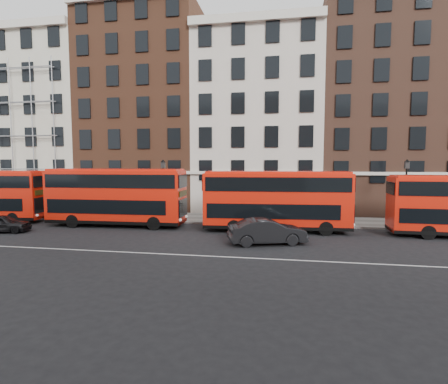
% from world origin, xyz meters
% --- Properties ---
extents(ground, '(120.00, 120.00, 0.00)m').
position_xyz_m(ground, '(0.00, 0.00, 0.00)').
color(ground, black).
rests_on(ground, ground).
extents(pavement, '(80.00, 5.00, 0.15)m').
position_xyz_m(pavement, '(0.00, 10.50, 0.07)').
color(pavement, slate).
rests_on(pavement, ground).
extents(kerb, '(80.00, 0.30, 0.16)m').
position_xyz_m(kerb, '(0.00, 8.00, 0.08)').
color(kerb, gray).
rests_on(kerb, ground).
extents(road_centre_line, '(70.00, 0.12, 0.01)m').
position_xyz_m(road_centre_line, '(0.00, -2.00, 0.01)').
color(road_centre_line, white).
rests_on(road_centre_line, ground).
extents(building_terrace, '(64.00, 11.95, 22.00)m').
position_xyz_m(building_terrace, '(-0.31, 17.88, 10.24)').
color(building_terrace, '#B4B09C').
rests_on(building_terrace, ground).
extents(bus_b, '(11.26, 3.03, 4.70)m').
position_xyz_m(bus_b, '(-10.65, 5.69, 2.52)').
color(bus_b, red).
rests_on(bus_b, ground).
extents(bus_c, '(10.98, 3.30, 4.55)m').
position_xyz_m(bus_c, '(2.25, 5.69, 2.44)').
color(bus_c, red).
rests_on(bus_c, ground).
extents(car_rear, '(4.17, 2.40, 1.33)m').
position_xyz_m(car_rear, '(-17.85, 1.85, 0.67)').
color(car_rear, black).
rests_on(car_rear, ground).
extents(car_front, '(5.25, 3.20, 1.64)m').
position_xyz_m(car_front, '(1.83, 1.48, 0.82)').
color(car_front, black).
rests_on(car_front, ground).
extents(lamp_post_left, '(0.44, 0.44, 5.33)m').
position_xyz_m(lamp_post_left, '(-7.80, 9.06, 3.08)').
color(lamp_post_left, black).
rests_on(lamp_post_left, pavement).
extents(lamp_post_right, '(0.44, 0.44, 5.33)m').
position_xyz_m(lamp_post_right, '(12.40, 9.08, 3.08)').
color(lamp_post_right, black).
rests_on(lamp_post_right, pavement).
extents(iron_railings, '(6.60, 0.06, 1.00)m').
position_xyz_m(iron_railings, '(0.00, 12.70, 0.65)').
color(iron_railings, black).
rests_on(iron_railings, pavement).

